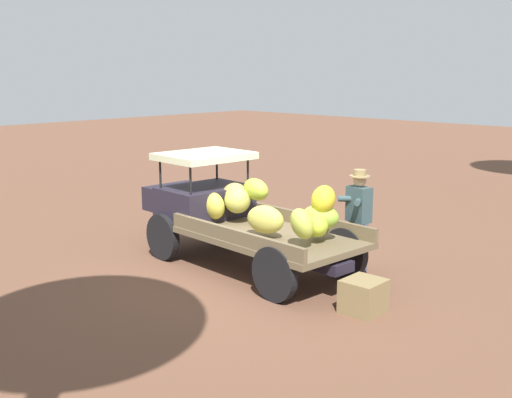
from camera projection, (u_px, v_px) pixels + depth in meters
The scene contains 4 objects.
ground_plane at pixel (236, 268), 10.62m from camera, with size 60.00×60.00×0.00m, color brown.
truck at pixel (235, 213), 10.77m from camera, with size 4.53×1.94×1.85m.
farmer at pixel (358, 213), 10.39m from camera, with size 0.52×0.49×1.69m.
wooden_crate at pixel (364, 296), 8.66m from camera, with size 0.55×0.51×0.46m, color olive.
Camera 1 is at (-7.29, 7.10, 3.29)m, focal length 44.12 mm.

